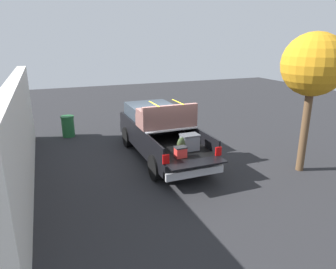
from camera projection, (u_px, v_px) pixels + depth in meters
ground_plane at (162, 157)px, 11.91m from camera, size 40.00×40.00×0.00m
pickup_truck at (159, 131)px, 11.93m from camera, size 6.05×2.06×2.23m
building_facade at (21, 136)px, 9.09m from camera, size 10.71×0.36×3.25m
tree_background at (313, 66)px, 9.73m from camera, size 2.01×2.01×4.62m
trash_can at (68, 126)px, 14.33m from camera, size 0.60×0.60×0.98m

